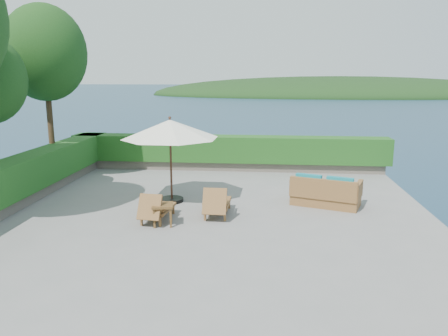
# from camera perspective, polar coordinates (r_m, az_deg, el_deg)

# --- Properties ---
(ground) EXTENTS (12.00, 12.00, 0.00)m
(ground) POSITION_cam_1_polar(r_m,az_deg,el_deg) (11.97, -1.81, -5.92)
(ground) COLOR gray
(ground) RESTS_ON ground
(foundation) EXTENTS (12.00, 12.00, 3.00)m
(foundation) POSITION_cam_1_polar(r_m,az_deg,el_deg) (12.53, -1.76, -12.68)
(foundation) COLOR #595147
(foundation) RESTS_ON ocean
(ocean) EXTENTS (600.00, 600.00, 0.00)m
(ocean) POSITION_cam_1_polar(r_m,az_deg,el_deg) (13.21, -1.72, -18.41)
(ocean) COLOR #163045
(ocean) RESTS_ON ground
(offshore_island) EXTENTS (126.00, 57.60, 12.60)m
(offshore_island) POSITION_cam_1_polar(r_m,az_deg,el_deg) (153.25, 14.56, 9.19)
(offshore_island) COLOR black
(offshore_island) RESTS_ON ocean
(planter_wall_far) EXTENTS (12.00, 0.60, 0.36)m
(planter_wall_far) POSITION_cam_1_polar(r_m,az_deg,el_deg) (17.31, 0.55, 0.35)
(planter_wall_far) COLOR slate
(planter_wall_far) RESTS_ON ground
(planter_wall_left) EXTENTS (0.60, 12.00, 0.36)m
(planter_wall_left) POSITION_cam_1_polar(r_m,az_deg,el_deg) (13.78, -25.65, -3.94)
(planter_wall_left) COLOR slate
(planter_wall_left) RESTS_ON ground
(hedge_far) EXTENTS (12.40, 0.90, 1.00)m
(hedge_far) POSITION_cam_1_polar(r_m,az_deg,el_deg) (17.19, 0.55, 2.54)
(hedge_far) COLOR #174814
(hedge_far) RESTS_ON planter_wall_far
(hedge_left) EXTENTS (0.90, 12.40, 1.00)m
(hedge_left) POSITION_cam_1_polar(r_m,az_deg,el_deg) (13.62, -25.91, -1.23)
(hedge_left) COLOR #174814
(hedge_left) RESTS_ON planter_wall_left
(tree_far) EXTENTS (2.80, 2.80, 6.03)m
(tree_far) POSITION_cam_1_polar(r_m,az_deg,el_deg) (16.32, -22.39, 13.68)
(tree_far) COLOR #46311A
(tree_far) RESTS_ON ground
(patio_umbrella) EXTENTS (3.67, 3.67, 2.54)m
(patio_umbrella) POSITION_cam_1_polar(r_m,az_deg,el_deg) (12.69, -7.06, 4.97)
(patio_umbrella) COLOR black
(patio_umbrella) RESTS_ON ground
(lounge_left) EXTENTS (0.73, 1.46, 0.81)m
(lounge_left) POSITION_cam_1_polar(r_m,az_deg,el_deg) (11.38, -8.86, -5.23)
(lounge_left) COLOR olive
(lounge_left) RESTS_ON ground
(lounge_right) EXTENTS (0.70, 1.50, 0.86)m
(lounge_right) POSITION_cam_1_polar(r_m,az_deg,el_deg) (11.65, -0.93, -4.57)
(lounge_right) COLOR olive
(lounge_right) RESTS_ON ground
(side_table) EXTENTS (0.60, 0.60, 0.55)m
(side_table) POSITION_cam_1_polar(r_m,az_deg,el_deg) (11.02, -8.03, -5.20)
(side_table) COLOR brown
(side_table) RESTS_ON ground
(wicker_loveseat) EXTENTS (2.12, 1.56, 0.94)m
(wicker_loveseat) POSITION_cam_1_polar(r_m,az_deg,el_deg) (12.89, 13.11, -3.24)
(wicker_loveseat) COLOR olive
(wicker_loveseat) RESTS_ON ground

